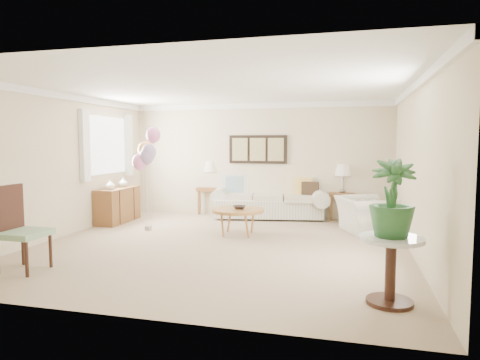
{
  "coord_description": "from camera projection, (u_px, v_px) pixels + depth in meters",
  "views": [
    {
      "loc": [
        2.04,
        -6.65,
        1.7
      ],
      "look_at": [
        0.18,
        0.6,
        1.05
      ],
      "focal_mm": 32.0,
      "sensor_mm": 36.0,
      "label": 1
    }
  ],
  "objects": [
    {
      "name": "coffee_table",
      "position": [
        238.0,
        211.0,
        7.88
      ],
      "size": [
        0.97,
        0.97,
        0.49
      ],
      "color": "#A9772E",
      "rests_on": "ground"
    },
    {
      "name": "vase_sage",
      "position": [
        123.0,
        182.0,
        9.33
      ],
      "size": [
        0.25,
        0.25,
        0.21
      ],
      "primitive_type": "imported",
      "rotation": [
        0.0,
        0.0,
        -0.36
      ],
      "color": "#AEB6A2",
      "rests_on": "credenza"
    },
    {
      "name": "lamp_left",
      "position": [
        211.0,
        167.0,
        10.24
      ],
      "size": [
        0.35,
        0.35,
        0.62
      ],
      "color": "gray",
      "rests_on": "end_table_left"
    },
    {
      "name": "balloon_cluster",
      "position": [
        147.0,
        151.0,
        8.21
      ],
      "size": [
        0.48,
        0.49,
        2.01
      ],
      "color": "gray",
      "rests_on": "ground"
    },
    {
      "name": "wall_art_triptych",
      "position": [
        258.0,
        149.0,
        9.79
      ],
      "size": [
        1.35,
        0.06,
        0.65
      ],
      "color": "black",
      "rests_on": "ground"
    },
    {
      "name": "ground_plane",
      "position": [
        220.0,
        246.0,
        7.07
      ],
      "size": [
        6.0,
        6.0,
        0.0
      ],
      "primitive_type": "plane",
      "color": "tan"
    },
    {
      "name": "accent_chair",
      "position": [
        18.0,
        227.0,
        5.67
      ],
      "size": [
        0.57,
        0.57,
        1.14
      ],
      "color": "gray",
      "rests_on": "ground"
    },
    {
      "name": "end_table_left",
      "position": [
        211.0,
        191.0,
        10.29
      ],
      "size": [
        0.59,
        0.54,
        0.64
      ],
      "color": "brown",
      "rests_on": "ground"
    },
    {
      "name": "sofa",
      "position": [
        269.0,
        201.0,
        9.77
      ],
      "size": [
        2.8,
        1.37,
        0.97
      ],
      "color": "beige",
      "rests_on": "ground"
    },
    {
      "name": "room_shell",
      "position": [
        215.0,
        147.0,
        7.04
      ],
      "size": [
        6.04,
        6.04,
        2.6
      ],
      "color": "beige",
      "rests_on": "ground"
    },
    {
      "name": "armchair",
      "position": [
        365.0,
        215.0,
        8.12
      ],
      "size": [
        1.22,
        1.29,
        0.67
      ],
      "primitive_type": "imported",
      "rotation": [
        0.0,
        0.0,
        1.95
      ],
      "color": "beige",
      "rests_on": "ground"
    },
    {
      "name": "side_table",
      "position": [
        391.0,
        253.0,
        4.49
      ],
      "size": [
        0.67,
        0.67,
        0.72
      ],
      "color": "silver",
      "rests_on": "ground"
    },
    {
      "name": "end_table_right",
      "position": [
        342.0,
        197.0,
        9.44
      ],
      "size": [
        0.56,
        0.51,
        0.61
      ],
      "color": "brown",
      "rests_on": "ground"
    },
    {
      "name": "decor_bowl",
      "position": [
        239.0,
        207.0,
        7.87
      ],
      "size": [
        0.29,
        0.29,
        0.06
      ],
      "primitive_type": "imported",
      "rotation": [
        0.0,
        0.0,
        0.26
      ],
      "color": "#2A221F",
      "rests_on": "coffee_table"
    },
    {
      "name": "vase_white",
      "position": [
        110.0,
        185.0,
        8.82
      ],
      "size": [
        0.21,
        0.21,
        0.2
      ],
      "primitive_type": "imported",
      "rotation": [
        0.0,
        0.0,
        -0.14
      ],
      "color": "white",
      "rests_on": "credenza"
    },
    {
      "name": "potted_plant",
      "position": [
        392.0,
        198.0,
        4.42
      ],
      "size": [
        0.5,
        0.5,
        0.82
      ],
      "primitive_type": "imported",
      "rotation": [
        0.0,
        0.0,
        0.09
      ],
      "color": "#265329",
      "rests_on": "side_table"
    },
    {
      "name": "credenza",
      "position": [
        118.0,
        205.0,
        9.17
      ],
      "size": [
        0.46,
        1.2,
        0.74
      ],
      "color": "brown",
      "rests_on": "ground"
    },
    {
      "name": "lamp_right",
      "position": [
        343.0,
        171.0,
        9.39
      ],
      "size": [
        0.35,
        0.35,
        0.62
      ],
      "color": "gray",
      "rests_on": "end_table_right"
    }
  ]
}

